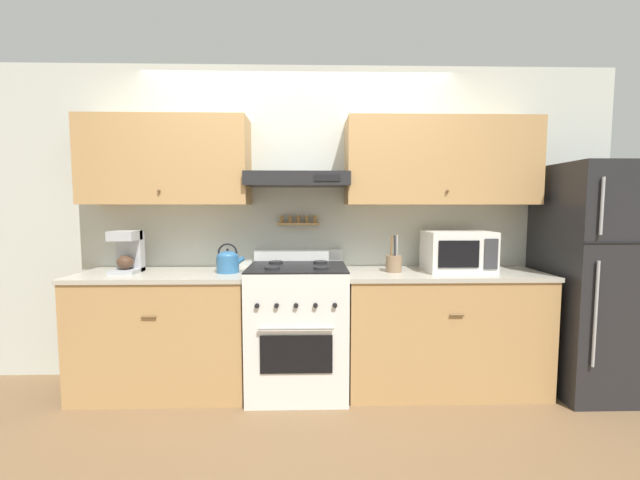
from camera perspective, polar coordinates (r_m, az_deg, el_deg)
ground_plane at (r=3.00m, az=-3.40°, el=-23.28°), size 16.00×16.00×0.00m
wall_back at (r=3.22m, az=-2.27°, el=5.58°), size 5.20×0.46×2.55m
counter_left at (r=3.30m, az=-21.48°, el=-12.30°), size 1.28×0.62×0.92m
counter_right at (r=3.27m, az=17.28°, el=-12.33°), size 1.50×0.62×0.92m
stove_range at (r=3.08m, az=-3.25°, el=-12.66°), size 0.73×0.66×1.06m
refrigerator at (r=3.69m, az=35.71°, el=-4.62°), size 0.79×0.72×1.73m
tea_kettle at (r=3.04m, az=-13.23°, el=-2.99°), size 0.22×0.17×0.22m
coffee_maker at (r=3.30m, az=-26.17°, el=-1.50°), size 0.19×0.23×0.32m
microwave at (r=3.20m, az=19.39°, el=-1.56°), size 0.49×0.36×0.31m
utensil_crock at (r=3.05m, az=10.68°, el=-3.29°), size 0.12×0.12×0.28m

